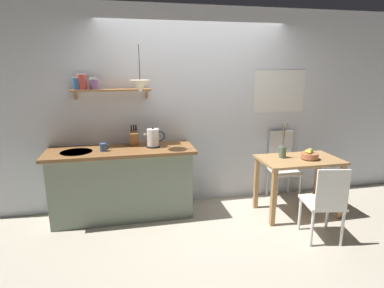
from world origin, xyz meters
TOP-DOWN VIEW (x-y plane):
  - ground_plane at (0.00, 0.00)m, footprint 14.00×14.00m
  - back_wall at (0.20, 0.65)m, footprint 6.80×0.11m
  - kitchen_counter at (-1.00, 0.32)m, footprint 1.83×0.63m
  - wall_shelf at (-1.25, 0.49)m, footprint 0.98×0.20m
  - dining_table at (1.26, -0.08)m, footprint 1.04×0.62m
  - dining_chair_near at (1.18, -0.79)m, footprint 0.47×0.49m
  - dining_chair_far at (1.30, 0.43)m, footprint 0.44×0.47m
  - fruit_bowl at (1.37, -0.12)m, footprint 0.22×0.22m
  - twig_vase at (1.06, 0.01)m, footprint 0.10×0.09m
  - electric_kettle at (-0.59, 0.32)m, footprint 0.27×0.18m
  - knife_block at (-0.83, 0.44)m, footprint 0.10×0.17m
  - coffee_mug_by_sink at (-1.21, 0.25)m, footprint 0.12×0.08m
  - pendant_lamp at (-0.74, 0.18)m, footprint 0.24×0.24m

SIDE VIEW (x-z plane):
  - ground_plane at x=0.00m, z-range 0.00..0.00m
  - kitchen_counter at x=-1.00m, z-range 0.01..0.93m
  - dining_chair_near at x=1.18m, z-range 0.05..0.94m
  - dining_chair_far at x=1.30m, z-range 0.04..1.05m
  - dining_table at x=1.26m, z-range 0.25..1.01m
  - fruit_bowl at x=1.37m, z-range 0.75..0.89m
  - twig_vase at x=1.06m, z-range 0.62..1.08m
  - coffee_mug_by_sink at x=-1.21m, z-range 0.92..1.02m
  - knife_block at x=-0.83m, z-range 0.89..1.17m
  - electric_kettle at x=-0.59m, z-range 0.91..1.16m
  - back_wall at x=0.20m, z-range 0.00..2.70m
  - wall_shelf at x=-1.25m, z-range 1.53..1.85m
  - pendant_lamp at x=-0.74m, z-range 1.44..1.97m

